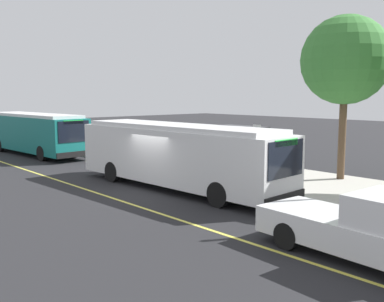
% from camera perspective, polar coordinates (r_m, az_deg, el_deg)
% --- Properties ---
extents(ground_plane, '(120.00, 120.00, 0.00)m').
position_cam_1_polar(ground_plane, '(19.90, -4.77, -5.14)').
color(ground_plane, '#232326').
extents(sidewalk_curb, '(44.00, 6.40, 0.15)m').
position_cam_1_polar(sidewalk_curb, '(23.91, 6.80, -2.89)').
color(sidewalk_curb, '#B7B2A8').
rests_on(sidewalk_curb, ground_plane).
extents(lane_stripe_center, '(36.00, 0.14, 0.01)m').
position_cam_1_polar(lane_stripe_center, '(18.69, -10.19, -6.03)').
color(lane_stripe_center, '#E0D64C').
rests_on(lane_stripe_center, ground_plane).
extents(transit_bus_main, '(11.72, 3.12, 2.95)m').
position_cam_1_polar(transit_bus_main, '(19.96, -1.89, -0.37)').
color(transit_bus_main, white).
rests_on(transit_bus_main, ground_plane).
extents(transit_bus_second, '(11.17, 3.20, 2.95)m').
position_cam_1_polar(transit_bus_second, '(33.60, -19.72, 2.31)').
color(transit_bus_second, '#146B66').
rests_on(transit_bus_second, ground_plane).
extents(pickup_truck, '(5.49, 2.27, 1.85)m').
position_cam_1_polar(pickup_truck, '(12.30, 21.74, -9.36)').
color(pickup_truck, white).
rests_on(pickup_truck, ground_plane).
extents(bus_shelter, '(2.90, 1.60, 2.48)m').
position_cam_1_polar(bus_shelter, '(23.71, 6.03, 1.54)').
color(bus_shelter, '#333338').
rests_on(bus_shelter, sidewalk_curb).
extents(waiting_bench, '(1.60, 0.48, 0.95)m').
position_cam_1_polar(waiting_bench, '(23.97, 6.10, -1.50)').
color(waiting_bench, brown).
rests_on(waiting_bench, sidewalk_curb).
extents(route_sign_post, '(0.44, 0.08, 2.80)m').
position_cam_1_polar(route_sign_post, '(20.31, 8.37, 0.65)').
color(route_sign_post, '#333338').
rests_on(route_sign_post, sidewalk_curb).
extents(pedestrian_commuter, '(0.24, 0.40, 1.69)m').
position_cam_1_polar(pedestrian_commuter, '(22.63, 1.22, -0.74)').
color(pedestrian_commuter, '#282D47').
rests_on(pedestrian_commuter, sidewalk_curb).
extents(street_tree_near_shelter, '(4.26, 4.26, 7.91)m').
position_cam_1_polar(street_tree_near_shelter, '(22.72, 19.24, 11.00)').
color(street_tree_near_shelter, brown).
rests_on(street_tree_near_shelter, sidewalk_curb).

